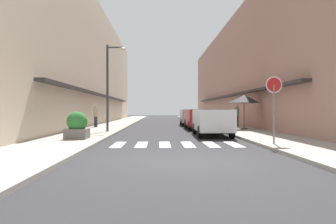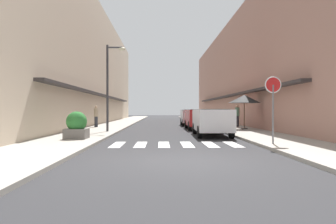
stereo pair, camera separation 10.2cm
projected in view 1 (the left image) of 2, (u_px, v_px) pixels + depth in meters
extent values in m
plane|color=#2B2B2D|center=(166.00, 125.00, 29.17)|extent=(112.83, 112.83, 0.00)
cube|color=#9E998E|center=(116.00, 124.00, 29.02)|extent=(3.05, 71.80, 0.12)
cube|color=#9E998E|center=(216.00, 124.00, 29.31)|extent=(3.05, 71.80, 0.12)
cube|color=#C6B299|center=(77.00, 66.00, 30.43)|extent=(5.00, 48.16, 11.51)
cube|color=#332D2D|center=(105.00, 96.00, 30.53)|extent=(0.50, 33.71, 0.16)
cube|color=#A87A6B|center=(253.00, 73.00, 30.96)|extent=(5.00, 48.16, 10.38)
cube|color=#332D2D|center=(226.00, 96.00, 30.89)|extent=(0.50, 33.71, 0.16)
cube|color=silver|center=(118.00, 145.00, 12.57)|extent=(0.45, 2.20, 0.01)
cube|color=silver|center=(142.00, 145.00, 12.59)|extent=(0.45, 2.20, 0.01)
cube|color=silver|center=(165.00, 145.00, 12.62)|extent=(0.45, 2.20, 0.01)
cube|color=silver|center=(188.00, 144.00, 12.65)|extent=(0.45, 2.20, 0.01)
cube|color=silver|center=(211.00, 144.00, 12.68)|extent=(0.45, 2.20, 0.01)
cube|color=silver|center=(234.00, 144.00, 12.71)|extent=(0.45, 2.20, 0.01)
cube|color=silver|center=(212.00, 120.00, 16.87)|extent=(1.86, 4.50, 1.13)
cube|color=black|center=(212.00, 114.00, 16.65)|extent=(1.53, 2.53, 0.56)
cylinder|color=black|center=(195.00, 129.00, 18.34)|extent=(0.24, 0.65, 0.64)
cylinder|color=black|center=(221.00, 129.00, 18.35)|extent=(0.24, 0.65, 0.64)
cylinder|color=black|center=(200.00, 132.00, 15.40)|extent=(0.24, 0.65, 0.64)
cylinder|color=black|center=(232.00, 132.00, 15.41)|extent=(0.24, 0.65, 0.64)
cube|color=maroon|center=(199.00, 117.00, 22.45)|extent=(1.77, 4.26, 1.13)
cube|color=black|center=(199.00, 113.00, 22.23)|extent=(1.48, 2.39, 0.56)
cylinder|color=black|center=(186.00, 124.00, 23.83)|extent=(0.22, 0.64, 0.64)
cylinder|color=black|center=(206.00, 124.00, 23.88)|extent=(0.22, 0.64, 0.64)
cylinder|color=black|center=(190.00, 126.00, 21.02)|extent=(0.22, 0.64, 0.64)
cylinder|color=black|center=(213.00, 126.00, 21.08)|extent=(0.22, 0.64, 0.64)
cube|color=silver|center=(191.00, 116.00, 28.01)|extent=(1.82, 4.18, 1.13)
cube|color=black|center=(191.00, 113.00, 27.80)|extent=(1.51, 2.35, 0.56)
cylinder|color=black|center=(181.00, 122.00, 29.38)|extent=(0.23, 0.64, 0.64)
cylinder|color=black|center=(198.00, 122.00, 29.40)|extent=(0.23, 0.64, 0.64)
cylinder|color=black|center=(183.00, 123.00, 26.63)|extent=(0.23, 0.64, 0.64)
cylinder|color=black|center=(201.00, 123.00, 26.66)|extent=(0.23, 0.64, 0.64)
cylinder|color=slate|center=(274.00, 114.00, 11.92)|extent=(0.07, 0.07, 2.29)
cylinder|color=red|center=(274.00, 85.00, 11.91)|extent=(0.64, 0.03, 0.64)
torus|color=white|center=(274.00, 85.00, 11.91)|extent=(0.65, 0.05, 0.65)
cylinder|color=#38383D|center=(107.00, 88.00, 18.78)|extent=(0.14, 0.14, 5.29)
cylinder|color=#38383D|center=(115.00, 47.00, 18.78)|extent=(0.90, 0.10, 0.10)
ellipsoid|color=beige|center=(122.00, 49.00, 18.79)|extent=(0.44, 0.28, 0.20)
cylinder|color=#262626|center=(244.00, 129.00, 21.11)|extent=(0.48, 0.48, 0.06)
cylinder|color=#4C3823|center=(244.00, 114.00, 21.11)|extent=(0.06, 0.06, 2.07)
cone|color=black|center=(244.00, 99.00, 21.10)|extent=(2.20, 2.20, 0.55)
cube|color=slate|center=(77.00, 134.00, 14.00)|extent=(0.98, 0.98, 0.46)
sphere|color=#2D7533|center=(77.00, 122.00, 14.00)|extent=(0.93, 0.93, 0.93)
cylinder|color=#282B33|center=(237.00, 121.00, 24.05)|extent=(0.26, 0.26, 0.84)
cylinder|color=#4C7259|center=(237.00, 112.00, 24.05)|extent=(0.34, 0.34, 0.67)
sphere|color=tan|center=(237.00, 106.00, 24.05)|extent=(0.23, 0.23, 0.23)
cylinder|color=#282B33|center=(96.00, 122.00, 23.61)|extent=(0.26, 0.26, 0.80)
cylinder|color=tan|center=(96.00, 112.00, 23.61)|extent=(0.34, 0.34, 0.63)
sphere|color=tan|center=(96.00, 107.00, 23.60)|extent=(0.22, 0.22, 0.22)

